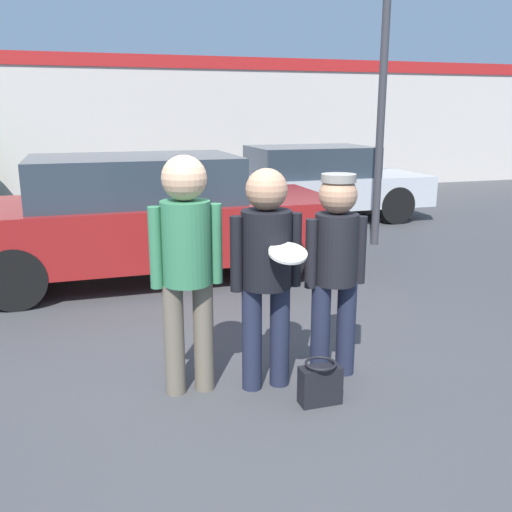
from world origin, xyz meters
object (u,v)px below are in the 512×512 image
object	(u,v)px
parked_car_far	(313,183)
street_lamp	(405,22)
person_left	(186,254)
person_middle_with_frisbee	(266,261)
person_right	(336,260)
handbag	(320,383)
parked_car_near	(142,217)

from	to	relation	value
parked_car_far	street_lamp	distance (m)	3.43
person_left	street_lamp	size ratio (longest dim) A/B	0.34
parked_car_far	person_middle_with_frisbee	bearing A→B (deg)	-115.66
person_left	person_right	bearing A→B (deg)	-3.75
handbag	person_left	bearing A→B (deg)	151.16
parked_car_near	street_lamp	bearing A→B (deg)	10.67
person_middle_with_frisbee	parked_car_near	xyz separation A→B (m)	(-0.54, 3.28, -0.22)
person_left	handbag	distance (m)	1.33
parked_car_near	street_lamp	distance (m)	4.79
person_right	parked_car_far	world-z (taller)	person_right
parked_car_near	handbag	size ratio (longest dim) A/B	14.78
person_middle_with_frisbee	handbag	world-z (taller)	person_middle_with_frisbee
parked_car_near	street_lamp	world-z (taller)	street_lamp
person_left	person_right	distance (m)	1.14
parked_car_near	handbag	xyz separation A→B (m)	(0.83, -3.65, -0.62)
parked_car_near	handbag	distance (m)	3.79
street_lamp	person_right	bearing A→B (deg)	-125.80
person_left	person_middle_with_frisbee	distance (m)	0.58
street_lamp	handbag	world-z (taller)	street_lamp
person_left	street_lamp	distance (m)	6.06
person_left	parked_car_far	bearing A→B (deg)	59.86
person_right	handbag	bearing A→B (deg)	-125.00
parked_car_near	street_lamp	size ratio (longest dim) A/B	0.90
person_left	street_lamp	bearing A→B (deg)	44.36
person_middle_with_frisbee	parked_car_far	size ratio (longest dim) A/B	0.39
person_middle_with_frisbee	street_lamp	xyz separation A→B (m)	(3.46, 4.04, 2.31)
person_left	parked_car_far	world-z (taller)	person_left
person_left	parked_car_near	bearing A→B (deg)	89.57
street_lamp	handbag	size ratio (longest dim) A/B	16.48
parked_car_near	parked_car_far	bearing A→B (deg)	39.91
person_right	street_lamp	world-z (taller)	street_lamp
person_right	street_lamp	distance (m)	5.47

